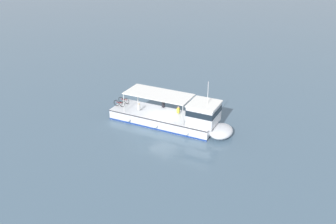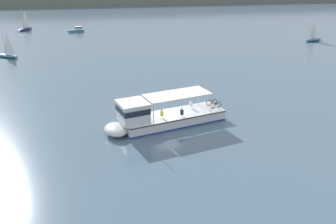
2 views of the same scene
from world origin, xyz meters
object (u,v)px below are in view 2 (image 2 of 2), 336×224
motorboat_mid_channel (77,30)px  sailboat_far_left (25,28)px  ferry_main (159,117)px  sailboat_off_bow (7,54)px  sailboat_near_starboard (313,38)px

motorboat_mid_channel → sailboat_far_left: size_ratio=0.71×
ferry_main → sailboat_off_bow: bearing=122.2°
motorboat_mid_channel → sailboat_far_left: 13.39m
sailboat_off_bow → sailboat_near_starboard: bearing=3.1°
ferry_main → sailboat_near_starboard: (39.31, 37.29, -0.47)m
motorboat_mid_channel → sailboat_off_bow: (-11.01, -23.79, -0.00)m
ferry_main → sailboat_far_left: (-22.95, 62.41, -0.47)m
sailboat_far_left → sailboat_off_bow: 28.49m
sailboat_near_starboard → sailboat_far_left: (-62.26, 25.13, 0.00)m
sailboat_far_left → sailboat_off_bow: bearing=-86.9°
sailboat_near_starboard → sailboat_off_bow: 60.82m
motorboat_mid_channel → sailboat_off_bow: 26.21m
ferry_main → sailboat_off_bow: size_ratio=2.42×
motorboat_mid_channel → sailboat_near_starboard: bearing=-22.4°
sailboat_far_left → ferry_main: bearing=-69.8°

